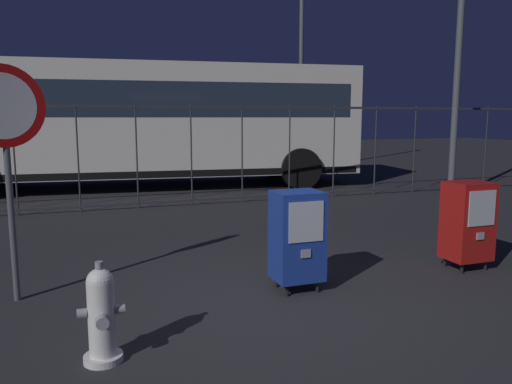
# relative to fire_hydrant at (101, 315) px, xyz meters

# --- Properties ---
(ground_plane) EXTENTS (60.00, 60.00, 0.00)m
(ground_plane) POSITION_rel_fire_hydrant_xyz_m (1.51, 0.56, -0.35)
(ground_plane) COLOR #262628
(fire_hydrant) EXTENTS (0.33, 0.32, 0.75)m
(fire_hydrant) POSITION_rel_fire_hydrant_xyz_m (0.00, 0.00, 0.00)
(fire_hydrant) COLOR silver
(fire_hydrant) RESTS_ON ground_plane
(newspaper_box_primary) EXTENTS (0.48, 0.42, 1.02)m
(newspaper_box_primary) POSITION_rel_fire_hydrant_xyz_m (1.95, 0.91, 0.22)
(newspaper_box_primary) COLOR black
(newspaper_box_primary) RESTS_ON ground_plane
(newspaper_box_secondary) EXTENTS (0.48, 0.42, 1.02)m
(newspaper_box_secondary) POSITION_rel_fire_hydrant_xyz_m (4.10, 0.90, 0.22)
(newspaper_box_secondary) COLOR black
(newspaper_box_secondary) RESTS_ON ground_plane
(stop_sign) EXTENTS (0.71, 0.31, 2.23)m
(stop_sign) POSITION_rel_fire_hydrant_xyz_m (-0.71, 1.55, 1.25)
(stop_sign) COLOR #4C4F54
(stop_sign) RESTS_ON ground_plane
(fence_barrier) EXTENTS (18.03, 0.04, 2.00)m
(fence_barrier) POSITION_rel_fire_hydrant_xyz_m (1.51, 6.16, 0.67)
(fence_barrier) COLOR #2D2D33
(fence_barrier) RESTS_ON ground_plane
(bus_near) EXTENTS (10.71, 3.68, 3.00)m
(bus_near) POSITION_rel_fire_hydrant_xyz_m (1.54, 9.16, 1.36)
(bus_near) COLOR beige
(bus_near) RESTS_ON ground_plane
(street_light_near_right) EXTENTS (0.32, 0.32, 8.43)m
(street_light_near_right) POSITION_rel_fire_hydrant_xyz_m (6.96, 11.68, 4.44)
(street_light_near_right) COLOR #4C4F54
(street_light_near_right) RESTS_ON ground_plane
(street_light_far_right) EXTENTS (0.32, 0.32, 6.45)m
(street_light_far_right) POSITION_rel_fire_hydrant_xyz_m (7.48, 5.06, 3.43)
(street_light_far_right) COLOR #4C4F54
(street_light_far_right) RESTS_ON ground_plane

